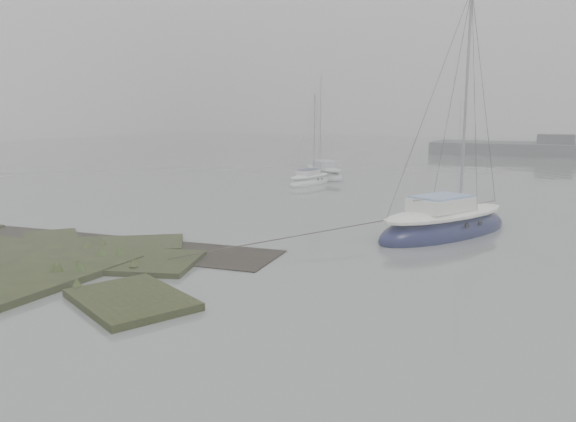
{
  "coord_description": "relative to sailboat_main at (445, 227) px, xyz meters",
  "views": [
    {
      "loc": [
        10.59,
        -11.63,
        5.08
      ],
      "look_at": [
        2.51,
        5.02,
        1.8
      ],
      "focal_mm": 35.0,
      "sensor_mm": 36.0,
      "label": 1
    }
  ],
  "objects": [
    {
      "name": "sailboat_far_a",
      "position": [
        -12.47,
        17.06,
        -0.07
      ],
      "size": [
        5.65,
        5.78,
        8.59
      ],
      "rotation": [
        0.0,
        0.0,
        0.76
      ],
      "color": "#ACB1B5",
      "rests_on": "ground"
    },
    {
      "name": "sailboat_white",
      "position": [
        -11.86,
        12.91,
        -0.12
      ],
      "size": [
        2.16,
        5.03,
        6.88
      ],
      "rotation": [
        0.0,
        0.0,
        -0.12
      ],
      "color": "white",
      "rests_on": "ground"
    },
    {
      "name": "sailboat_main",
      "position": [
        0.0,
        0.0,
        0.0
      ],
      "size": [
        5.67,
        7.93,
        10.75
      ],
      "rotation": [
        0.0,
        0.0,
        -0.47
      ],
      "color": "#10143B",
      "rests_on": "ground"
    },
    {
      "name": "sailboat_far_c",
      "position": [
        -6.58,
        47.49,
        -0.12
      ],
      "size": [
        5.05,
        3.98,
        6.97
      ],
      "rotation": [
        0.0,
        0.0,
        1.02
      ],
      "color": "#A1A6A9",
      "rests_on": "ground"
    },
    {
      "name": "ground",
      "position": [
        -6.45,
        18.01,
        -0.33
      ],
      "size": [
        160.0,
        160.0,
        0.0
      ],
      "primitive_type": "plane",
      "color": "slate",
      "rests_on": "ground"
    }
  ]
}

